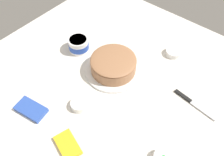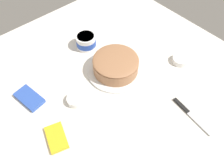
{
  "view_description": "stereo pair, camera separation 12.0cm",
  "coord_description": "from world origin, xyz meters",
  "views": [
    {
      "loc": [
        -0.45,
        0.54,
        0.98
      ],
      "look_at": [
        0.02,
        -0.04,
        0.04
      ],
      "focal_mm": 36.97,
      "sensor_mm": 36.0,
      "label": 1
    },
    {
      "loc": [
        -0.54,
        0.46,
        0.98
      ],
      "look_at": [
        0.02,
        -0.04,
        0.04
      ],
      "focal_mm": 36.97,
      "sensor_mm": 36.0,
      "label": 2
    }
  ],
  "objects": [
    {
      "name": "ground_plane",
      "position": [
        0.0,
        0.0,
        0.0
      ],
      "size": [
        1.54,
        1.54,
        0.0
      ],
      "primitive_type": "plane",
      "color": "silver"
    },
    {
      "name": "frosted_cake",
      "position": [
        0.07,
        -0.1,
        0.05
      ],
      "size": [
        0.31,
        0.31,
        0.1
      ],
      "color": "white",
      "rests_on": "ground_plane"
    },
    {
      "name": "frosting_tub",
      "position": [
        0.33,
        -0.1,
        0.04
      ],
      "size": [
        0.12,
        0.12,
        0.08
      ],
      "color": "white",
      "rests_on": "ground_plane"
    },
    {
      "name": "spreading_knife",
      "position": [
        -0.36,
        -0.19,
        0.01
      ],
      "size": [
        0.24,
        0.05,
        0.01
      ],
      "color": "silver",
      "rests_on": "ground_plane"
    },
    {
      "name": "sprinkle_bowl_pink",
      "position": [
        -0.12,
        -0.43,
        0.02
      ],
      "size": [
        0.09,
        0.09,
        0.03
      ],
      "color": "white",
      "rests_on": "ground_plane"
    },
    {
      "name": "sprinkle_bowl_rainbow",
      "position": [
        0.05,
        0.18,
        0.02
      ],
      "size": [
        0.09,
        0.09,
        0.03
      ],
      "color": "white",
      "rests_on": "ground_plane"
    },
    {
      "name": "candy_box_lower",
      "position": [
        0.22,
        0.35,
        0.01
      ],
      "size": [
        0.16,
        0.11,
        0.02
      ],
      "primitive_type": "cube",
      "rotation": [
        0.0,
        0.0,
        0.16
      ],
      "color": "#2D51B2",
      "rests_on": "ground_plane"
    },
    {
      "name": "candy_box_upper",
      "position": [
        -0.05,
        0.36,
        0.01
      ],
      "size": [
        0.15,
        0.12,
        0.02
      ],
      "primitive_type": "cube",
      "rotation": [
        0.0,
        0.0,
        -0.3
      ],
      "color": "yellow",
      "rests_on": "ground_plane"
    }
  ]
}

